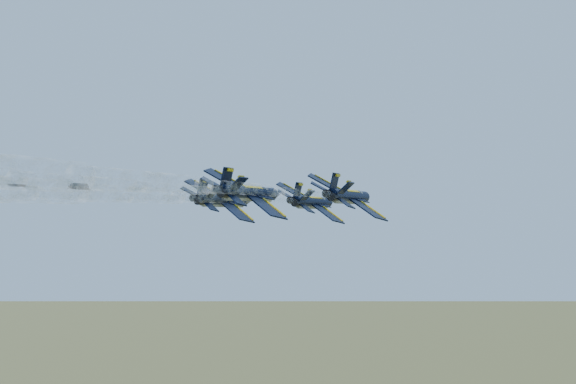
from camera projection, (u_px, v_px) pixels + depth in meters
The scene contains 6 objects.
jet_lead at pixel (313, 202), 104.62m from camera, with size 11.61×17.12×6.90m.
jet_left at pixel (224, 200), 99.19m from camera, with size 11.61×17.12×6.90m.
jet_right at pixel (350, 196), 90.73m from camera, with size 11.61×17.12×6.90m.
jet_slot at pixel (250, 193), 84.22m from camera, with size 11.61×17.12×6.90m.
smoke_trail_lead at pixel (123, 175), 61.58m from camera, with size 6.53×61.52×2.91m.
smoke_trail_right at pixel (138, 156), 47.69m from camera, with size 6.53×61.52×2.91m.
Camera 1 is at (45.95, -79.97, 95.01)m, focal length 40.00 mm.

